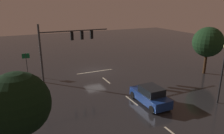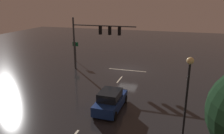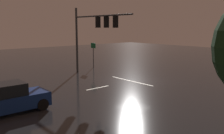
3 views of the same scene
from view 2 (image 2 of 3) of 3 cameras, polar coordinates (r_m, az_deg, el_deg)
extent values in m
plane|color=#232326|center=(29.34, 4.02, -0.68)|extent=(80.00, 80.00, 0.00)
cylinder|color=#383A3D|center=(29.51, -9.65, 5.94)|extent=(0.22, 0.22, 6.70)
cylinder|color=#383A3D|center=(27.57, -2.22, 10.49)|extent=(8.11, 0.14, 0.14)
cube|color=black|center=(27.78, -3.00, 9.34)|extent=(0.32, 0.36, 1.00)
sphere|color=black|center=(27.91, -2.88, 10.05)|extent=(0.20, 0.20, 0.20)
sphere|color=black|center=(27.95, -2.87, 9.39)|extent=(0.20, 0.20, 0.20)
sphere|color=#19F24C|center=(28.00, -2.86, 8.74)|extent=(0.20, 0.20, 0.20)
cube|color=black|center=(27.38, -0.58, 9.26)|extent=(0.32, 0.36, 1.00)
sphere|color=black|center=(27.52, -0.46, 9.97)|extent=(0.20, 0.20, 0.20)
sphere|color=black|center=(27.56, -0.46, 9.31)|extent=(0.20, 0.20, 0.20)
sphere|color=#19F24C|center=(27.61, -0.46, 8.65)|extent=(0.20, 0.20, 0.20)
cube|color=black|center=(27.04, 1.91, 9.16)|extent=(0.32, 0.36, 1.00)
sphere|color=black|center=(27.18, 2.02, 9.87)|extent=(0.20, 0.20, 0.20)
sphere|color=black|center=(27.22, 2.01, 9.21)|extent=(0.20, 0.20, 0.20)
sphere|color=#19F24C|center=(27.26, 2.01, 8.54)|extent=(0.20, 0.20, 0.20)
cube|color=beige|center=(25.66, 1.95, -3.23)|extent=(0.16, 2.20, 0.01)
cube|color=beige|center=(20.37, -2.58, -8.73)|extent=(0.16, 2.20, 0.01)
cube|color=beige|center=(29.12, 3.92, -0.80)|extent=(5.00, 0.16, 0.01)
cube|color=navy|center=(18.73, -0.34, -9.02)|extent=(1.83, 4.31, 0.80)
cube|color=black|center=(18.25, -0.53, -7.18)|extent=(1.62, 2.11, 0.68)
cylinder|color=black|center=(20.47, -1.19, -7.56)|extent=(0.23, 0.68, 0.68)
cylinder|color=black|center=(20.03, 3.41, -8.15)|extent=(0.23, 0.68, 0.68)
cylinder|color=black|center=(17.78, -4.59, -11.58)|extent=(0.23, 0.68, 0.68)
cylinder|color=black|center=(17.28, 0.70, -12.42)|extent=(0.23, 0.68, 0.68)
sphere|color=#F9EFC6|center=(20.73, -0.23, -6.23)|extent=(0.20, 0.20, 0.20)
sphere|color=#F9EFC6|center=(20.40, 3.27, -6.65)|extent=(0.20, 0.20, 0.20)
cylinder|color=black|center=(14.84, 18.39, -8.79)|extent=(0.14, 0.14, 5.15)
sphere|color=#F9D88C|center=(13.92, 19.42, 1.52)|extent=(0.44, 0.44, 0.44)
cylinder|color=#383A3D|center=(33.33, -9.27, 3.89)|extent=(0.09, 0.09, 2.95)
cube|color=#0F6033|center=(33.11, -9.36, 5.79)|extent=(0.90, 0.11, 0.60)
camera|label=1|loc=(15.85, -68.08, 6.95)|focal=33.88mm
camera|label=3|loc=(15.15, 50.86, -4.98)|focal=39.10mm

